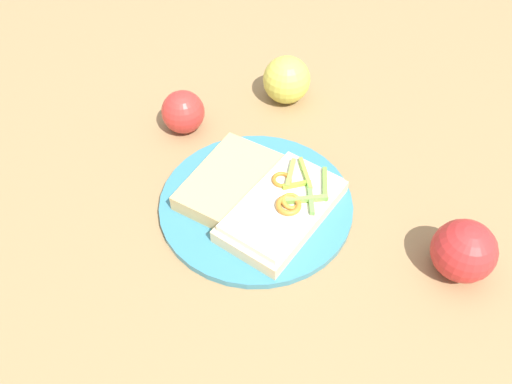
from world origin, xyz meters
name	(u,v)px	position (x,y,z in m)	size (l,w,h in m)	color
ground_plane	(256,206)	(0.00, 0.00, 0.00)	(2.00, 2.00, 0.00)	olive
plate	(256,204)	(0.00, 0.00, 0.01)	(0.27, 0.27, 0.01)	teal
sandwich	(283,208)	(-0.03, 0.03, 0.03)	(0.21, 0.19, 0.04)	beige
bread_slice_side	(231,182)	(0.03, -0.03, 0.02)	(0.15, 0.10, 0.02)	tan
apple_0	(287,80)	(-0.12, -0.21, 0.04)	(0.08, 0.08, 0.08)	gold
apple_1	(464,251)	(-0.21, 0.18, 0.04)	(0.08, 0.08, 0.08)	red
apple_2	(183,112)	(0.06, -0.19, 0.03)	(0.07, 0.07, 0.07)	red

